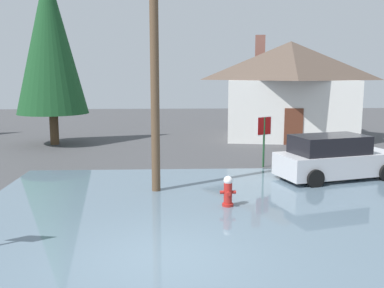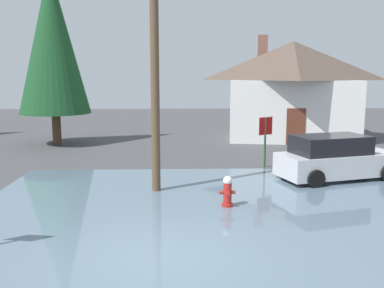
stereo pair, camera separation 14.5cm
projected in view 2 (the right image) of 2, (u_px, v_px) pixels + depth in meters
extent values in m
cube|color=#424244|center=(161.00, 261.00, 9.12)|extent=(80.00, 80.00, 0.10)
cube|color=slate|center=(221.00, 218.00, 11.65)|extent=(13.99, 12.02, 0.03)
cube|color=silver|center=(194.00, 282.00, 8.05)|extent=(3.96, 0.57, 0.01)
cylinder|color=#AD231E|center=(227.00, 205.00, 12.62)|extent=(0.33, 0.33, 0.11)
cylinder|color=#AD231E|center=(227.00, 193.00, 12.56)|extent=(0.24, 0.24, 0.61)
sphere|color=white|center=(228.00, 181.00, 12.50)|extent=(0.27, 0.27, 0.27)
cylinder|color=#AD231E|center=(221.00, 192.00, 12.55)|extent=(0.11, 0.10, 0.10)
cylinder|color=#AD231E|center=(234.00, 192.00, 12.56)|extent=(0.11, 0.10, 0.10)
cylinder|color=#AD231E|center=(228.00, 194.00, 12.38)|extent=(0.12, 0.11, 0.12)
cylinder|color=brown|center=(155.00, 66.00, 13.68)|extent=(0.28, 0.28, 8.13)
cylinder|color=#1E4C28|center=(265.00, 143.00, 17.86)|extent=(0.08, 0.08, 2.08)
cube|color=white|center=(265.00, 126.00, 17.76)|extent=(0.65, 0.41, 0.75)
cube|color=red|center=(265.00, 126.00, 17.76)|extent=(0.62, 0.39, 0.71)
cube|color=silver|center=(291.00, 109.00, 26.21)|extent=(7.96, 6.83, 3.48)
pyramid|color=brown|center=(293.00, 61.00, 25.75)|extent=(8.60, 7.38, 2.26)
cube|color=brown|center=(263.00, 52.00, 26.90)|extent=(0.69, 0.69, 2.04)
cube|color=#592D1E|center=(296.00, 127.00, 23.50)|extent=(1.00, 0.22, 2.00)
cube|color=silver|center=(338.00, 164.00, 15.90)|extent=(4.69, 2.85, 0.80)
cube|color=black|center=(330.00, 145.00, 15.68)|extent=(2.94, 2.18, 0.66)
cylinder|color=black|center=(356.00, 164.00, 17.20)|extent=(0.68, 0.38, 0.64)
cylinder|color=black|center=(289.00, 168.00, 16.32)|extent=(0.68, 0.38, 0.64)
cylinder|color=black|center=(315.00, 179.00, 14.68)|extent=(0.68, 0.38, 0.64)
cylinder|color=#4C3823|center=(57.00, 129.00, 23.86)|extent=(0.47, 0.47, 1.70)
cone|color=#194723|center=(52.00, 41.00, 23.11)|extent=(3.79, 3.79, 7.76)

